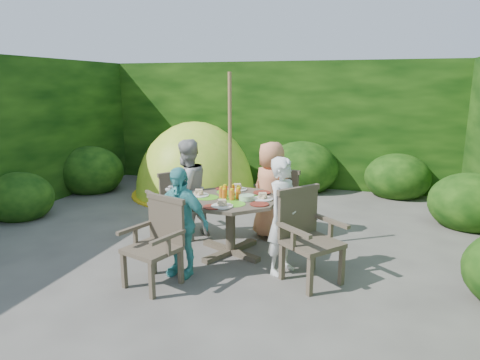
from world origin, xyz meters
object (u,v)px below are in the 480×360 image
(garden_chair_front, at_px, (157,241))
(child_left, at_px, (187,190))
(patio_table, at_px, (231,207))
(garden_chair_right, at_px, (307,234))
(child_right, at_px, (283,216))
(dome_tent, at_px, (196,193))
(child_back, at_px, (271,190))
(child_front, at_px, (180,222))
(garden_chair_left, at_px, (172,201))
(parasol_pole, at_px, (230,167))
(garden_chair_back, at_px, (285,199))

(garden_chair_front, distance_m, child_left, 1.37)
(patio_table, bearing_deg, child_left, 155.11)
(patio_table, height_order, garden_chair_right, garden_chair_right)
(child_right, bearing_deg, dome_tent, 59.91)
(patio_table, xyz_separation_m, child_right, (0.72, -0.34, 0.05))
(child_right, bearing_deg, patio_table, 86.92)
(child_back, xyz_separation_m, child_front, (-0.68, -1.45, -0.05))
(garden_chair_left, bearing_deg, child_right, 103.41)
(child_front, distance_m, dome_tent, 3.61)
(garden_chair_front, relative_size, dome_tent, 0.32)
(garden_chair_right, height_order, dome_tent, dome_tent)
(patio_table, relative_size, garden_chair_left, 1.86)
(parasol_pole, bearing_deg, garden_chair_left, 155.95)
(child_right, distance_m, child_front, 1.13)
(child_right, height_order, dome_tent, dome_tent)
(parasol_pole, height_order, garden_chair_right, parasol_pole)
(garden_chair_front, relative_size, child_right, 0.68)
(child_back, bearing_deg, child_left, 52.22)
(patio_table, xyz_separation_m, parasol_pole, (-0.00, 0.00, 0.50))
(patio_table, distance_m, garden_chair_back, 1.11)
(child_right, distance_m, dome_tent, 3.80)
(garden_chair_right, distance_m, child_front, 1.37)
(garden_chair_front, height_order, dome_tent, dome_tent)
(dome_tent, bearing_deg, child_back, -55.40)
(patio_table, xyz_separation_m, child_back, (0.33, 0.73, 0.06))
(patio_table, distance_m, dome_tent, 3.11)
(parasol_pole, distance_m, child_back, 0.91)
(garden_chair_front, height_order, child_back, child_back)
(garden_chair_back, relative_size, child_back, 0.68)
(dome_tent, bearing_deg, garden_chair_front, -83.80)
(garden_chair_left, distance_m, dome_tent, 2.28)
(garden_chair_left, distance_m, garden_chair_front, 1.54)
(child_front, bearing_deg, dome_tent, 120.26)
(child_right, height_order, child_left, child_left)
(garden_chair_front, xyz_separation_m, child_front, (0.14, 0.27, 0.13))
(child_front, bearing_deg, garden_chair_left, 129.60)
(garden_chair_front, bearing_deg, child_left, 118.98)
(garden_chair_right, bearing_deg, child_front, 141.60)
(garden_chair_front, bearing_deg, garden_chair_back, 82.58)
(parasol_pole, relative_size, child_back, 1.67)
(garden_chair_right, distance_m, garden_chair_back, 1.53)
(garden_chair_back, height_order, dome_tent, dome_tent)
(dome_tent, bearing_deg, parasol_pole, -69.70)
(child_left, relative_size, child_front, 1.12)
(garden_chair_left, height_order, garden_chair_back, garden_chair_back)
(parasol_pole, bearing_deg, child_front, -114.96)
(patio_table, relative_size, dome_tent, 0.59)
(garden_chair_right, height_order, child_right, child_right)
(parasol_pole, relative_size, garden_chair_right, 2.31)
(child_right, xyz_separation_m, child_back, (-0.39, 1.06, 0.01))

